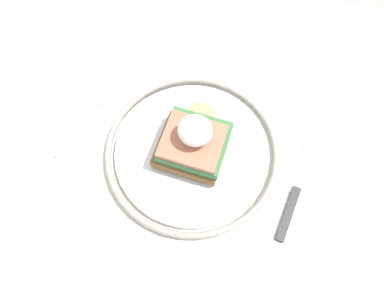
{
  "coord_description": "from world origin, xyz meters",
  "views": [
    {
      "loc": [
        0.08,
        -0.19,
        1.28
      ],
      "look_at": [
        0.01,
        0.02,
        0.79
      ],
      "focal_mm": 35.0,
      "sensor_mm": 36.0,
      "label": 1
    }
  ],
  "objects_px": {
    "knife": "(295,193)",
    "fork": "(86,116)",
    "plate": "(192,151)",
    "sandwich": "(193,141)"
  },
  "relations": [
    {
      "from": "fork",
      "to": "knife",
      "type": "relative_size",
      "value": 0.78
    },
    {
      "from": "plate",
      "to": "knife",
      "type": "xyz_separation_m",
      "value": [
        0.16,
        -0.01,
        -0.01
      ]
    },
    {
      "from": "fork",
      "to": "knife",
      "type": "xyz_separation_m",
      "value": [
        0.35,
        -0.02,
        0.0
      ]
    },
    {
      "from": "plate",
      "to": "sandwich",
      "type": "xyz_separation_m",
      "value": [
        0.0,
        0.0,
        0.04
      ]
    },
    {
      "from": "plate",
      "to": "fork",
      "type": "xyz_separation_m",
      "value": [
        -0.18,
        0.01,
        -0.01
      ]
    },
    {
      "from": "plate",
      "to": "fork",
      "type": "distance_m",
      "value": 0.18
    },
    {
      "from": "plate",
      "to": "knife",
      "type": "height_order",
      "value": "plate"
    },
    {
      "from": "sandwich",
      "to": "fork",
      "type": "height_order",
      "value": "sandwich"
    },
    {
      "from": "fork",
      "to": "knife",
      "type": "bearing_deg",
      "value": -3.72
    },
    {
      "from": "knife",
      "to": "fork",
      "type": "bearing_deg",
      "value": 176.28
    }
  ]
}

